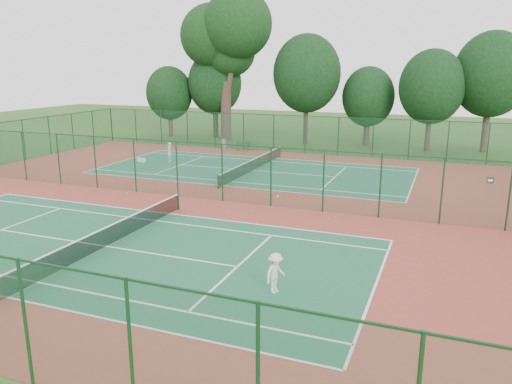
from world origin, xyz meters
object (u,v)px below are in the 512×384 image
Objects in this scene: kit_bag at (141,160)px; big_tree at (227,35)px; bench at (244,146)px; player_near at (275,273)px; player_far at (169,152)px; trash_bin at (224,144)px.

big_tree reaches higher than kit_bag.
kit_bag is at bearing -95.43° from big_tree.
bench is 0.09× the size of big_tree.
bench is at bearing 73.37° from kit_bag.
player_near is 0.10× the size of big_tree.
player_far is at bearing 40.11° from kit_bag.
kit_bag is at bearing 62.87° from player_near.
player_near reaches higher than trash_bin.
player_far is (-16.62, 20.48, 0.07)m from player_near.
trash_bin is (1.46, 7.78, -0.36)m from player_far.
bench is at bearing -5.29° from trash_bin.
player_near is 30.92m from bench.
big_tree reaches higher than trash_bin.
big_tree is at bearing 102.60° from kit_bag.
bench reaches higher than kit_bag.
trash_bin is at bearing 155.06° from bench.
player_near is 1.58× the size of trash_bin.
player_far is 1.73× the size of trash_bin.
big_tree is (-0.83, 13.79, 10.22)m from player_far.
trash_bin is (-15.16, 28.26, -0.29)m from player_near.
trash_bin is at bearing -69.13° from big_tree.
player_far is 0.10× the size of big_tree.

